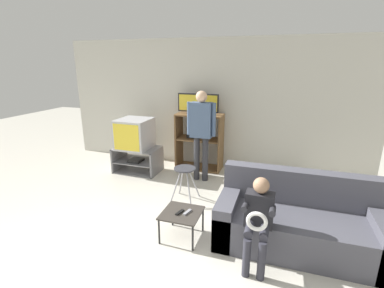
% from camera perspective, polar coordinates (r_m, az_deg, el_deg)
% --- Properties ---
extents(ground_plane, '(18.00, 18.00, 0.00)m').
position_cam_1_polar(ground_plane, '(3.32, -14.14, -24.04)').
color(ground_plane, beige).
extents(wall_back, '(6.40, 0.06, 2.60)m').
position_cam_1_polar(wall_back, '(5.78, 3.43, 8.13)').
color(wall_back, beige).
rests_on(wall_back, ground_plane).
extents(tv_stand, '(0.88, 0.57, 0.50)m').
position_cam_1_polar(tv_stand, '(5.71, -11.08, -3.19)').
color(tv_stand, slate).
rests_on(tv_stand, ground_plane).
extents(television_main, '(0.61, 0.64, 0.58)m').
position_cam_1_polar(television_main, '(5.55, -11.68, 2.09)').
color(television_main, '#B2B2B7').
rests_on(television_main, tv_stand).
extents(media_shelf, '(0.93, 0.44, 1.14)m').
position_cam_1_polar(media_shelf, '(5.68, 1.52, 0.61)').
color(media_shelf, brown).
rests_on(media_shelf, ground_plane).
extents(television_flat, '(0.83, 0.20, 0.40)m').
position_cam_1_polar(television_flat, '(5.52, 1.25, 8.11)').
color(television_flat, black).
rests_on(television_flat, media_shelf).
extents(folding_stool, '(0.38, 0.44, 0.57)m').
position_cam_1_polar(folding_stool, '(4.35, -1.47, -6.19)').
color(folding_stool, '#99999E').
rests_on(folding_stool, ground_plane).
extents(snack_table, '(0.47, 0.47, 0.35)m').
position_cam_1_polar(snack_table, '(3.55, -2.13, -14.33)').
color(snack_table, '#38332D').
rests_on(snack_table, ground_plane).
extents(remote_control_black, '(0.07, 0.15, 0.02)m').
position_cam_1_polar(remote_control_black, '(3.51, -2.53, -13.82)').
color(remote_control_black, black).
rests_on(remote_control_black, snack_table).
extents(remote_control_white, '(0.07, 0.15, 0.02)m').
position_cam_1_polar(remote_control_white, '(3.51, -0.97, -13.80)').
color(remote_control_white, gray).
rests_on(remote_control_white, snack_table).
extents(couch, '(1.88, 0.84, 0.86)m').
position_cam_1_polar(couch, '(3.65, 20.94, -14.90)').
color(couch, '#4C4C56').
rests_on(couch, ground_plane).
extents(person_standing_adult, '(0.53, 0.20, 1.66)m').
position_cam_1_polar(person_standing_adult, '(4.98, 1.90, 3.42)').
color(person_standing_adult, '#2D2D33').
rests_on(person_standing_adult, ground_plane).
extents(person_seated_child, '(0.33, 0.43, 0.98)m').
position_cam_1_polar(person_seated_child, '(3.07, 13.47, -14.17)').
color(person_seated_child, '#2D2D38').
rests_on(person_seated_child, ground_plane).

